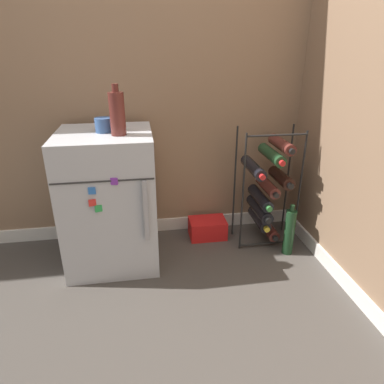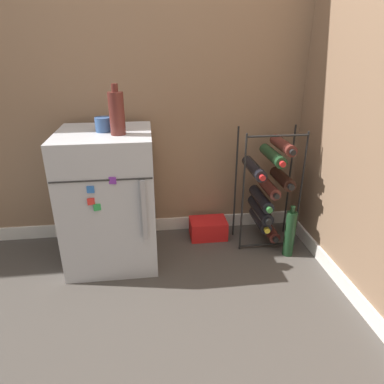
# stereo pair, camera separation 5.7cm
# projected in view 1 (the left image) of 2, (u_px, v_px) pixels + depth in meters

# --- Properties ---
(ground_plane) EXTENTS (14.00, 14.00, 0.00)m
(ground_plane) POSITION_uv_depth(u_px,v_px,m) (191.00, 291.00, 1.84)
(ground_plane) COLOR #423D38
(wall_back) EXTENTS (6.67, 0.07, 2.50)m
(wall_back) POSITION_uv_depth(u_px,v_px,m) (172.00, 42.00, 2.01)
(wall_back) COLOR #84664C
(wall_back) RESTS_ON ground_plane
(mini_fridge) EXTENTS (0.51, 0.53, 0.79)m
(mini_fridge) POSITION_uv_depth(u_px,v_px,m) (110.00, 200.00, 1.98)
(mini_fridge) COLOR #B7BABF
(mini_fridge) RESTS_ON ground_plane
(wine_rack) EXTENTS (0.38, 0.33, 0.76)m
(wine_rack) POSITION_uv_depth(u_px,v_px,m) (266.00, 189.00, 2.19)
(wine_rack) COLOR black
(wine_rack) RESTS_ON ground_plane
(soda_box) EXTENTS (0.25, 0.17, 0.13)m
(soda_box) POSITION_uv_depth(u_px,v_px,m) (207.00, 228.00, 2.35)
(soda_box) COLOR red
(soda_box) RESTS_ON ground_plane
(fridge_top_cup) EXTENTS (0.09, 0.09, 0.08)m
(fridge_top_cup) POSITION_uv_depth(u_px,v_px,m) (103.00, 125.00, 1.82)
(fridge_top_cup) COLOR #335184
(fridge_top_cup) RESTS_ON mini_fridge
(fridge_top_bottle) EXTENTS (0.08, 0.08, 0.26)m
(fridge_top_bottle) POSITION_uv_depth(u_px,v_px,m) (117.00, 113.00, 1.73)
(fridge_top_bottle) COLOR #56231E
(fridge_top_bottle) RESTS_ON mini_fridge
(loose_bottle_floor) EXTENTS (0.07, 0.07, 0.34)m
(loose_bottle_floor) POSITION_uv_depth(u_px,v_px,m) (289.00, 232.00, 2.13)
(loose_bottle_floor) COLOR #19381E
(loose_bottle_floor) RESTS_ON ground_plane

